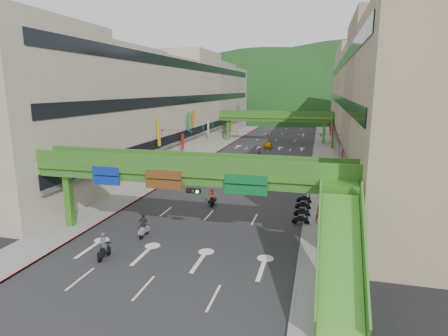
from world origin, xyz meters
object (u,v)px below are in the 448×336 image
Objects in this scene: car_yellow at (268,145)px; pedestrian_red at (319,215)px; overpass_near at (195,180)px; car_silver at (223,157)px; scooter_rider_near at (104,247)px; scooter_rider_mid at (212,197)px.

pedestrian_red is at bearing -83.53° from car_yellow.
pedestrian_red is at bearing 35.76° from overpass_near.
pedestrian_red is at bearing -62.82° from car_silver.
overpass_near is 16.36× the size of pedestrian_red.
overpass_near is 8.24m from scooter_rider_near.
pedestrian_red is (10.61, -43.15, 0.20)m from car_yellow.
overpass_near reaches higher than scooter_rider_mid.
scooter_rider_mid is at bearing 98.43° from overpass_near.
scooter_rider_near is 0.52× the size of car_silver.
car_yellow is (5.53, 15.62, 0.01)m from car_silver.
pedestrian_red is at bearing 36.77° from scooter_rider_near.
pedestrian_red is (16.14, -27.53, 0.22)m from car_silver.
scooter_rider_near is 54.54m from car_yellow.
scooter_rider_near reaches higher than car_yellow.
overpass_near reaches higher than scooter_rider_near.
overpass_near is 13.91× the size of scooter_rider_near.
scooter_rider_near is 38.76m from car_silver.
overpass_near is 50.21m from car_yellow.
car_yellow is (-1.12, 49.99, -4.55)m from overpass_near.
scooter_rider_mid is at bearing 135.95° from pedestrian_red.
car_silver is at bearing 91.67° from scooter_rider_near.
car_silver is (-5.20, 24.66, -0.31)m from scooter_rider_mid.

